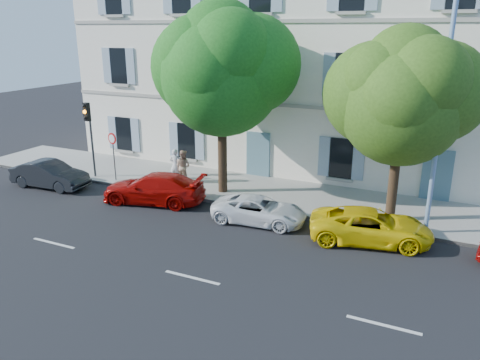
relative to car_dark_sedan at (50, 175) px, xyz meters
The scene contains 15 objects.
ground 11.16m from the car_dark_sedan, ahead, with size 90.00×90.00×0.00m, color black.
sidewalk 11.71m from the car_dark_sedan, 18.15° to the left, with size 36.00×4.50×0.15m, color #A09E96.
kerb 11.22m from the car_dark_sedan, ahead, with size 36.00×0.16×0.16m, color #9E998E.
building 15.50m from the car_dark_sedan, 40.21° to the left, with size 28.00×7.00×12.00m, color white.
car_dark_sedan is the anchor object (origin of this frame).
car_red_coupe 6.02m from the car_dark_sedan, ahead, with size 1.92×4.73×1.37m, color #9F0804.
car_white_coupe 11.31m from the car_dark_sedan, ahead, with size 1.79×3.89×1.08m, color white.
car_yellow_supercar 15.80m from the car_dark_sedan, ahead, with size 2.07×4.50×1.25m, color yellow.
tree_left 10.12m from the car_dark_sedan, 18.16° to the left, with size 5.50×5.50×8.53m.
tree_right 16.95m from the car_dark_sedan, ahead, with size 4.83×4.83×7.44m.
traffic_light 3.20m from the car_dark_sedan, 59.57° to the left, with size 0.34×0.45×3.94m.
road_sign 3.43m from the car_dark_sedan, 38.05° to the left, with size 0.57×0.14×2.49m.
street_lamp 18.27m from the car_dark_sedan, ahead, with size 0.30×1.85×8.69m.
pedestrian_a 6.31m from the car_dark_sedan, 29.56° to the left, with size 0.63×0.41×1.72m, color silver.
pedestrian_b 6.70m from the car_dark_sedan, 28.33° to the left, with size 0.82×0.64×1.68m, color tan.
Camera 1 is at (7.05, -15.46, 7.67)m, focal length 35.00 mm.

